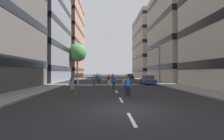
# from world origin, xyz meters

# --- Properties ---
(ground_plane) EXTENTS (165.21, 165.21, 0.00)m
(ground_plane) POSITION_xyz_m (0.00, 27.53, 0.00)
(ground_plane) COLOR black
(sidewalk_left) EXTENTS (3.32, 75.72, 0.14)m
(sidewalk_left) POSITION_xyz_m (-9.00, 30.98, 0.07)
(sidewalk_left) COLOR gray
(sidewalk_left) RESTS_ON ground_plane
(sidewalk_right) EXTENTS (3.32, 75.72, 0.14)m
(sidewalk_right) POSITION_xyz_m (9.00, 30.98, 0.07)
(sidewalk_right) COLOR gray
(sidewalk_right) RESTS_ON ground_plane
(lane_markings) EXTENTS (0.16, 62.20, 0.01)m
(lane_markings) POSITION_xyz_m (0.00, 28.00, 0.00)
(lane_markings) COLOR silver
(lane_markings) RESTS_ON ground_plane
(building_left_mid) EXTENTS (14.12, 16.39, 28.32)m
(building_left_mid) POSITION_xyz_m (-17.66, 27.24, 14.25)
(building_left_mid) COLOR slate
(building_left_mid) RESTS_ON ground_plane
(building_left_far) EXTENTS (14.12, 21.53, 29.05)m
(building_left_far) POSITION_xyz_m (-17.66, 51.46, 14.62)
(building_left_far) COLOR #9E6B51
(building_left_far) RESTS_ON ground_plane
(building_right_mid) EXTENTS (14.12, 17.12, 21.10)m
(building_right_mid) POSITION_xyz_m (17.66, 27.24, 10.64)
(building_right_mid) COLOR #B2A893
(building_right_mid) RESTS_ON ground_plane
(building_right_far) EXTENTS (14.12, 20.11, 23.19)m
(building_right_far) POSITION_xyz_m (17.66, 51.46, 11.69)
(building_right_far) COLOR #B2A893
(building_right_far) RESTS_ON ground_plane
(parked_car_near) EXTENTS (1.82, 4.40, 1.52)m
(parked_car_near) POSITION_xyz_m (6.14, 39.00, 0.70)
(parked_car_near) COLOR black
(parked_car_near) RESTS_ON ground_plane
(parked_car_mid) EXTENTS (1.82, 4.40, 1.52)m
(parked_car_mid) POSITION_xyz_m (6.14, 18.29, 0.70)
(parked_car_mid) COLOR navy
(parked_car_mid) RESTS_ON ground_plane
(street_tree_near) EXTENTS (5.10, 5.10, 9.88)m
(street_tree_near) POSITION_xyz_m (-9.00, 35.50, 7.45)
(street_tree_near) COLOR #4C3823
(street_tree_near) RESTS_ON sidewalk_left
(streetlamp_right) EXTENTS (2.13, 0.30, 6.50)m
(streetlamp_right) POSITION_xyz_m (8.30, 19.55, 4.14)
(streetlamp_right) COLOR #3F3F44
(streetlamp_right) RESTS_ON sidewalk_right
(skater_0) EXTENTS (0.54, 0.91, 1.78)m
(skater_0) POSITION_xyz_m (-0.66, 16.31, 1.02)
(skater_0) COLOR brown
(skater_0) RESTS_ON ground_plane
(skater_1) EXTENTS (0.53, 0.90, 1.78)m
(skater_1) POSITION_xyz_m (0.77, 6.32, 1.02)
(skater_1) COLOR brown
(skater_1) RESTS_ON ground_plane
(skater_2) EXTENTS (0.54, 0.91, 1.78)m
(skater_2) POSITION_xyz_m (-3.09, 26.60, 1.02)
(skater_2) COLOR brown
(skater_2) RESTS_ON ground_plane
(skater_3) EXTENTS (0.54, 0.91, 1.78)m
(skater_3) POSITION_xyz_m (-2.74, 12.73, 1.02)
(skater_3) COLOR brown
(skater_3) RESTS_ON ground_plane
(skater_4) EXTENTS (0.56, 0.92, 1.78)m
(skater_4) POSITION_xyz_m (-0.19, 10.46, 0.98)
(skater_4) COLOR brown
(skater_4) RESTS_ON ground_plane
(skater_5) EXTENTS (0.55, 0.91, 1.78)m
(skater_5) POSITION_xyz_m (-2.26, 18.18, 1.02)
(skater_5) COLOR brown
(skater_5) RESTS_ON ground_plane
(skater_6) EXTENTS (0.55, 0.92, 1.78)m
(skater_6) POSITION_xyz_m (0.56, 30.36, 0.98)
(skater_6) COLOR brown
(skater_6) RESTS_ON ground_plane
(skater_7) EXTENTS (0.56, 0.92, 1.78)m
(skater_7) POSITION_xyz_m (0.73, 4.17, 1.02)
(skater_7) COLOR brown
(skater_7) RESTS_ON ground_plane
(skater_8) EXTENTS (0.55, 0.92, 1.78)m
(skater_8) POSITION_xyz_m (-3.94, 5.69, 1.02)
(skater_8) COLOR brown
(skater_8) RESTS_ON ground_plane
(skater_9) EXTENTS (0.57, 0.92, 1.78)m
(skater_9) POSITION_xyz_m (-5.11, 9.89, 0.98)
(skater_9) COLOR brown
(skater_9) RESTS_ON ground_plane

